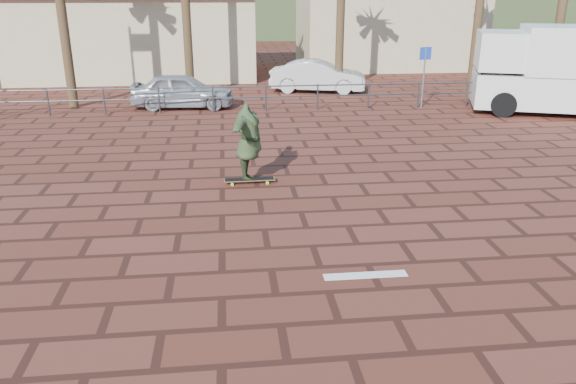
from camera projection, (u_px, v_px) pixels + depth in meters
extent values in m
plane|color=#5E2A1F|center=(313.00, 246.00, 10.35)|extent=(120.00, 120.00, 0.00)
cube|color=white|center=(365.00, 275.00, 9.30)|extent=(1.40, 0.22, 0.01)
cylinder|color=#47494F|center=(48.00, 103.00, 20.56)|extent=(0.06, 0.06, 1.00)
cylinder|color=#47494F|center=(104.00, 101.00, 20.76)|extent=(0.06, 0.06, 1.00)
cylinder|color=#47494F|center=(159.00, 100.00, 20.97)|extent=(0.06, 0.06, 1.00)
cylinder|color=#47494F|center=(213.00, 99.00, 21.17)|extent=(0.06, 0.06, 1.00)
cylinder|color=#47494F|center=(266.00, 98.00, 21.37)|extent=(0.06, 0.06, 1.00)
cylinder|color=#47494F|center=(318.00, 97.00, 21.58)|extent=(0.06, 0.06, 1.00)
cylinder|color=#47494F|center=(368.00, 96.00, 21.78)|extent=(0.06, 0.06, 1.00)
cylinder|color=#47494F|center=(418.00, 95.00, 21.99)|extent=(0.06, 0.06, 1.00)
cylinder|color=#47494F|center=(467.00, 94.00, 22.19)|extent=(0.06, 0.06, 1.00)
cylinder|color=#47494F|center=(515.00, 93.00, 22.39)|extent=(0.06, 0.06, 1.00)
cylinder|color=#47494F|center=(563.00, 92.00, 22.60)|extent=(0.06, 0.06, 1.00)
cylinder|color=#47494F|center=(266.00, 86.00, 21.22)|extent=(24.00, 0.05, 0.05)
cylinder|color=#47494F|center=(266.00, 97.00, 21.36)|extent=(24.00, 0.05, 0.05)
cylinder|color=brown|center=(62.00, 15.00, 20.97)|extent=(0.36, 0.36, 7.00)
cylinder|color=brown|center=(340.00, 17.00, 24.05)|extent=(0.36, 0.36, 6.50)
cylinder|color=brown|center=(480.00, 2.00, 22.99)|extent=(0.36, 0.36, 7.80)
cube|color=beige|center=(138.00, 37.00, 29.58)|extent=(12.00, 7.00, 4.00)
cube|color=beige|center=(387.00, 27.00, 32.78)|extent=(10.00, 6.00, 4.50)
cube|color=#384C28|center=(238.00, 2.00, 55.97)|extent=(70.00, 18.00, 6.00)
cube|color=olive|center=(249.00, 179.00, 13.59)|extent=(1.23, 0.30, 0.02)
cube|color=black|center=(249.00, 179.00, 13.59)|extent=(1.19, 0.27, 0.00)
cube|color=silver|center=(232.00, 181.00, 13.55)|extent=(0.07, 0.20, 0.03)
cube|color=silver|center=(267.00, 180.00, 13.66)|extent=(0.07, 0.20, 0.03)
cylinder|color=#AEDB2E|center=(232.00, 184.00, 13.45)|extent=(0.08, 0.04, 0.08)
cylinder|color=#AEDB2E|center=(232.00, 181.00, 13.68)|extent=(0.08, 0.04, 0.08)
cylinder|color=#AEDB2E|center=(267.00, 183.00, 13.55)|extent=(0.08, 0.04, 0.08)
cylinder|color=#AEDB2E|center=(266.00, 180.00, 13.78)|extent=(0.08, 0.04, 0.08)
imported|color=#314223|center=(248.00, 142.00, 13.27)|extent=(1.08, 2.34, 1.84)
cube|color=white|center=(559.00, 90.00, 20.95)|extent=(6.59, 4.39, 1.24)
cube|color=white|center=(503.00, 50.00, 20.93)|extent=(2.54, 2.95, 1.36)
cube|color=black|center=(481.00, 64.00, 21.27)|extent=(0.71, 1.83, 0.74)
cylinder|color=black|center=(503.00, 105.00, 20.45)|extent=(0.96, 0.60, 0.91)
cylinder|color=black|center=(496.00, 93.00, 22.62)|extent=(0.96, 0.60, 0.91)
imported|color=#A3A4A9|center=(183.00, 91.00, 21.92)|extent=(4.06, 1.89, 1.35)
imported|color=silver|center=(318.00, 76.00, 25.24)|extent=(4.50, 2.50, 1.40)
cylinder|color=gray|center=(424.00, 78.00, 21.78)|extent=(0.06, 0.06, 2.30)
cube|color=#193FB2|center=(426.00, 53.00, 21.45)|extent=(0.47, 0.13, 0.47)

